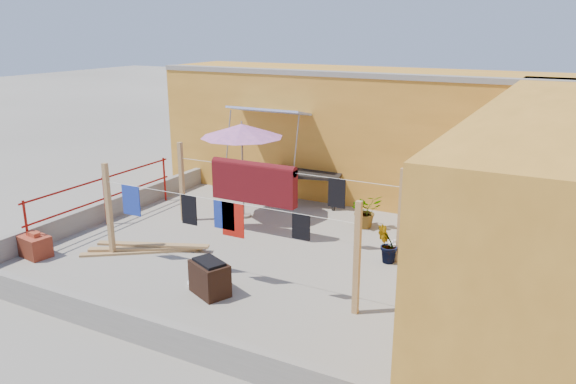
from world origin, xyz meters
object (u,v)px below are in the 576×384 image
at_px(green_hose, 478,246).
at_px(white_basin, 201,283).
at_px(patio_umbrella, 242,131).
at_px(outdoor_table, 306,175).
at_px(brazier, 210,278).
at_px(water_jug_a, 430,277).
at_px(water_jug_b, 394,251).
at_px(plant_back_a, 365,211).
at_px(brick_stack, 35,246).

bearing_deg(green_hose, white_basin, -134.70).
bearing_deg(patio_umbrella, outdoor_table, 61.20).
distance_m(brazier, white_basin, 0.45).
height_order(water_jug_a, water_jug_b, water_jug_b).
xyz_separation_m(patio_umbrella, plant_back_a, (2.72, 0.65, -1.62)).
bearing_deg(outdoor_table, brazier, -81.69).
relative_size(outdoor_table, plant_back_a, 2.50).
xyz_separation_m(brazier, plant_back_a, (1.13, 4.22, 0.09)).
distance_m(white_basin, water_jug_b, 3.65).
relative_size(outdoor_table, brick_stack, 3.02).
bearing_deg(outdoor_table, patio_umbrella, -118.80).
distance_m(white_basin, plant_back_a, 4.29).
relative_size(patio_umbrella, plant_back_a, 3.24).
distance_m(outdoor_table, green_hose, 4.46).
bearing_deg(plant_back_a, brazier, -104.96).
bearing_deg(plant_back_a, outdoor_table, 154.55).
bearing_deg(white_basin, water_jug_b, 45.49).
bearing_deg(white_basin, water_jug_a, 27.87).
relative_size(brick_stack, plant_back_a, 0.83).
relative_size(outdoor_table, water_jug_a, 5.73).
bearing_deg(brazier, outdoor_table, 98.31).
height_order(brick_stack, plant_back_a, plant_back_a).
bearing_deg(brazier, white_basin, 149.59).
bearing_deg(patio_umbrella, green_hose, 5.89).
distance_m(brazier, green_hose, 5.42).
relative_size(brazier, water_jug_b, 2.02).
bearing_deg(patio_umbrella, white_basin, -69.41).
relative_size(brick_stack, brazier, 0.80).
bearing_deg(green_hose, brazier, -130.85).
bearing_deg(outdoor_table, water_jug_a, -38.83).
height_order(outdoor_table, plant_back_a, outdoor_table).
xyz_separation_m(patio_umbrella, water_jug_b, (3.83, -0.78, -1.83)).
distance_m(brick_stack, water_jug_a, 7.33).
xyz_separation_m(outdoor_table, water_jug_a, (3.86, -3.10, -0.59)).
height_order(patio_umbrella, water_jug_a, patio_umbrella).
distance_m(patio_umbrella, plant_back_a, 3.23).
relative_size(green_hose, plant_back_a, 0.76).
bearing_deg(water_jug_a, outdoor_table, 141.17).
distance_m(outdoor_table, water_jug_b, 3.82).
xyz_separation_m(patio_umbrella, white_basin, (1.27, -3.38, -1.95)).
distance_m(water_jug_b, green_hose, 1.85).
relative_size(outdoor_table, water_jug_b, 4.85).
relative_size(patio_umbrella, outdoor_table, 1.30).
height_order(outdoor_table, water_jug_b, outdoor_table).
relative_size(water_jug_b, green_hose, 0.68).
xyz_separation_m(brick_stack, plant_back_a, (4.98, 4.49, 0.16)).
relative_size(outdoor_table, white_basin, 3.93).
bearing_deg(patio_umbrella, water_jug_b, -11.46).
xyz_separation_m(brick_stack, brazier, (3.86, 0.27, 0.08)).
bearing_deg(outdoor_table, water_jug_b, -37.86).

